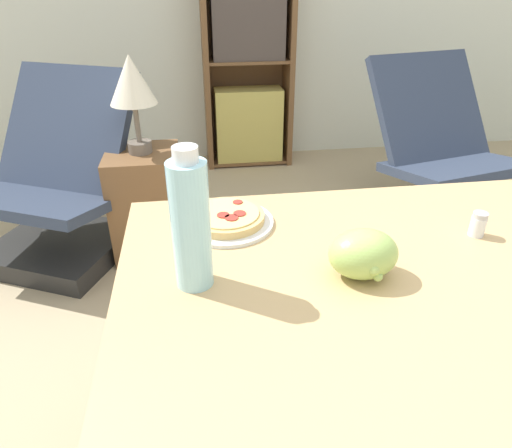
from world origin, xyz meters
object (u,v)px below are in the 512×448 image
object	(u,v)px
bookshelf	(248,69)
table_lamp	(132,85)
lounge_chair_near	(59,202)
lounge_chair_far	(438,171)
grape_bunch	(363,254)
pizza_on_plate	(226,219)
drink_bottle	(191,224)
salt_shaker	(478,224)
side_table	(147,203)

from	to	relation	value
bookshelf	table_lamp	distance (m)	1.36
lounge_chair_near	lounge_chair_far	size ratio (longest dim) A/B	1.09
grape_bunch	bookshelf	bearing A→B (deg)	88.44
grape_bunch	table_lamp	world-z (taller)	table_lamp
pizza_on_plate	lounge_chair_far	world-z (taller)	lounge_chair_far
lounge_chair_near	bookshelf	bearing A→B (deg)	71.36
table_lamp	pizza_on_plate	bearing A→B (deg)	-73.33
drink_bottle	table_lamp	world-z (taller)	drink_bottle
salt_shaker	bookshelf	bearing A→B (deg)	96.33
salt_shaker	table_lamp	bearing A→B (deg)	127.25
grape_bunch	table_lamp	xyz separation A→B (m)	(-0.59, 1.33, 0.07)
drink_bottle	table_lamp	distance (m)	1.33
lounge_chair_far	salt_shaker	bearing A→B (deg)	-129.79
drink_bottle	lounge_chair_far	size ratio (longest dim) A/B	0.34
lounge_chair_far	side_table	bearing A→B (deg)	172.39
pizza_on_plate	lounge_chair_near	size ratio (longest dim) A/B	0.25
bookshelf	table_lamp	world-z (taller)	bookshelf
lounge_chair_far	pizza_on_plate	bearing A→B (deg)	-149.48
grape_bunch	lounge_chair_near	size ratio (longest dim) A/B	0.15
lounge_chair_near	bookshelf	size ratio (longest dim) A/B	0.65
salt_shaker	drink_bottle	bearing A→B (deg)	-171.85
pizza_on_plate	bookshelf	distance (m)	2.28
salt_shaker	lounge_chair_near	xyz separation A→B (m)	(-1.35, 1.25, -0.47)
grape_bunch	side_table	xyz separation A→B (m)	(-0.59, 1.33, -0.51)
drink_bottle	grape_bunch	bearing A→B (deg)	-3.61
side_table	table_lamp	xyz separation A→B (m)	(0.00, 0.00, 0.58)
lounge_chair_far	bookshelf	bearing A→B (deg)	120.00
pizza_on_plate	bookshelf	world-z (taller)	bookshelf
pizza_on_plate	salt_shaker	world-z (taller)	salt_shaker
side_table	table_lamp	size ratio (longest dim) A/B	1.22
pizza_on_plate	drink_bottle	bearing A→B (deg)	-109.54
table_lamp	grape_bunch	bearing A→B (deg)	-66.22
drink_bottle	salt_shaker	distance (m)	0.70
grape_bunch	bookshelf	distance (m)	2.52
salt_shaker	table_lamp	xyz separation A→B (m)	(-0.92, 1.21, 0.10)
pizza_on_plate	table_lamp	world-z (taller)	table_lamp
grape_bunch	lounge_chair_far	bearing A→B (deg)	55.16
salt_shaker	grape_bunch	bearing A→B (deg)	-160.23
salt_shaker	lounge_chair_near	bearing A→B (deg)	137.27
side_table	grape_bunch	bearing A→B (deg)	-66.22
grape_bunch	drink_bottle	xyz separation A→B (m)	(-0.35, 0.02, 0.09)
lounge_chair_near	side_table	world-z (taller)	lounge_chair_near
grape_bunch	bookshelf	world-z (taller)	bookshelf
salt_shaker	side_table	bearing A→B (deg)	127.25
pizza_on_plate	drink_bottle	size ratio (longest dim) A/B	0.81
lounge_chair_near	lounge_chair_far	world-z (taller)	same
salt_shaker	bookshelf	world-z (taller)	bookshelf
pizza_on_plate	grape_bunch	size ratio (longest dim) A/B	1.64
grape_bunch	drink_bottle	distance (m)	0.36
grape_bunch	side_table	size ratio (longest dim) A/B	0.27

